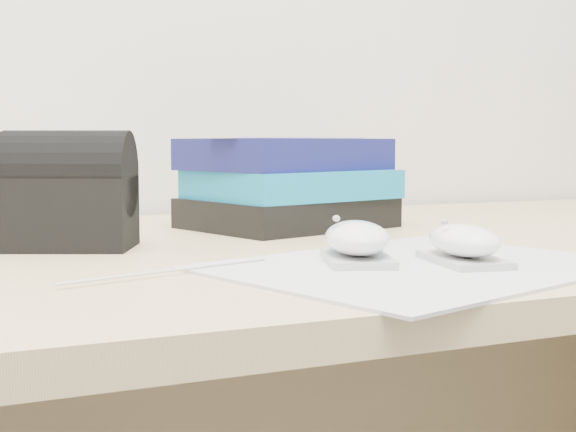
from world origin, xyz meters
name	(u,v)px	position (x,y,z in m)	size (l,w,h in m)	color
desk	(317,410)	(0.00, 1.64, 0.50)	(1.60, 0.80, 0.73)	tan
mousepad	(420,266)	(-0.04, 1.34, 0.73)	(0.36, 0.28, 0.00)	#9FA0A7
mouse_rear	(357,241)	(-0.09, 1.38, 0.75)	(0.09, 0.12, 0.05)	#AEAEB1
mouse_front	(464,244)	(0.00, 1.33, 0.75)	(0.07, 0.11, 0.04)	#AFAEB1
usb_cable	(170,270)	(-0.26, 1.39, 0.73)	(0.00, 0.00, 0.21)	silver
book_stack	(288,184)	(-0.01, 1.72, 0.79)	(0.29, 0.26, 0.12)	black
pouch	(68,192)	(-0.32, 1.61, 0.79)	(0.16, 0.14, 0.13)	black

